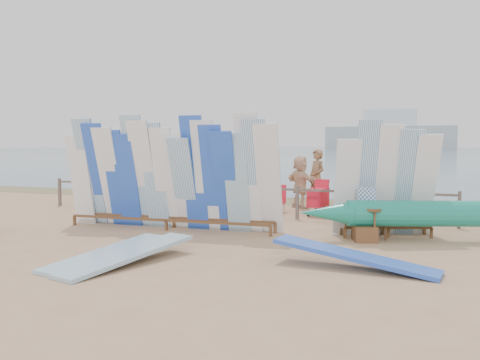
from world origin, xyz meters
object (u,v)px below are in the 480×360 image
at_px(outrigger_canoe, 445,215).
at_px(beachgoer_2, 149,179).
at_px(beach_chair_left, 266,206).
at_px(beachgoer_9, 378,180).
at_px(beachgoer_7, 317,178).
at_px(flat_board_b, 128,264).
at_px(stroller, 318,201).
at_px(vendor_table, 366,222).
at_px(flat_board_d, 354,269).
at_px(beachgoer_6, 344,185).
at_px(beach_chair_right, 277,204).
at_px(beachgoer_extra_1, 106,176).
at_px(beachgoer_4, 245,182).
at_px(beachgoer_8, 362,185).
at_px(beachgoer_5, 300,182).
at_px(side_surfboard_rack, 386,184).
at_px(beachgoer_11, 167,173).
at_px(main_surfboard_rack, 170,178).
at_px(flat_board_a, 108,259).
at_px(beachgoer_3, 220,178).

distance_m(outrigger_canoe, beachgoer_2, 9.80).
bearing_deg(beach_chair_left, beachgoer_2, -167.39).
xyz_separation_m(beachgoer_2, beachgoer_9, (7.29, 1.47, 0.09)).
bearing_deg(beachgoer_7, flat_board_b, -56.99).
bearing_deg(stroller, vendor_table, -53.53).
relative_size(flat_board_d, beachgoer_6, 1.54).
xyz_separation_m(flat_board_d, beachgoer_7, (-2.46, 7.85, 0.92)).
relative_size(vendor_table, flat_board_d, 0.42).
relative_size(beach_chair_right, beachgoer_extra_1, 0.47).
distance_m(beach_chair_left, beachgoer_4, 1.87).
xyz_separation_m(beach_chair_right, beachgoer_8, (2.56, -0.54, 0.68)).
bearing_deg(beachgoer_5, outrigger_canoe, 171.27).
height_order(beachgoer_9, beachgoer_extra_1, beachgoer_9).
distance_m(flat_board_b, beachgoer_5, 8.48).
height_order(beachgoer_extra_1, beachgoer_6, beachgoer_6).
bearing_deg(side_surfboard_rack, beach_chair_left, 124.97).
bearing_deg(beachgoer_11, vendor_table, -101.62).
bearing_deg(flat_board_d, main_surfboard_rack, 70.81).
xyz_separation_m(beachgoer_5, beachgoer_7, (0.40, 0.55, 0.10)).
relative_size(main_surfboard_rack, flat_board_a, 2.02).
relative_size(beachgoer_2, beachgoer_8, 0.90).
distance_m(beachgoer_9, beachgoer_3, 5.53).
bearing_deg(vendor_table, flat_board_d, -61.20).
bearing_deg(beachgoer_6, beachgoer_8, -140.75).
bearing_deg(beachgoer_8, beach_chair_right, 34.57).
relative_size(beachgoer_5, beachgoer_2, 0.99).
relative_size(main_surfboard_rack, beachgoer_3, 3.36).
height_order(flat_board_a, beachgoer_5, beachgoer_5).
bearing_deg(flat_board_a, beachgoer_2, 124.95).
distance_m(side_surfboard_rack, beach_chair_left, 4.38).
relative_size(vendor_table, beachgoer_7, 0.61).
xyz_separation_m(side_surfboard_rack, beach_chair_left, (-3.57, 2.37, -0.92)).
bearing_deg(vendor_table, beach_chair_left, 162.73).
relative_size(flat_board_b, flat_board_d, 1.00).
bearing_deg(main_surfboard_rack, beachgoer_4, 84.19).
xyz_separation_m(side_surfboard_rack, vendor_table, (-0.36, -0.54, -0.78)).
bearing_deg(beach_chair_right, beachgoer_8, -20.18).
xyz_separation_m(side_surfboard_rack, beach_chair_right, (-3.41, 2.87, -0.92)).
relative_size(beachgoer_9, beachgoer_8, 1.00).
height_order(beach_chair_right, beachgoer_extra_1, beachgoer_extra_1).
bearing_deg(beachgoer_4, flat_board_a, 150.26).
bearing_deg(flat_board_b, stroller, 89.72).
height_order(outrigger_canoe, beachgoer_4, beachgoer_4).
bearing_deg(beachgoer_2, beachgoer_8, 61.95).
xyz_separation_m(outrigger_canoe, beachgoer_6, (-2.61, 2.90, 0.32)).
bearing_deg(beachgoer_4, main_surfboard_rack, 145.62).
relative_size(vendor_table, beachgoer_6, 0.65).
distance_m(side_surfboard_rack, flat_board_a, 6.06).
bearing_deg(beachgoer_2, vendor_table, 42.92).
distance_m(stroller, beachgoer_11, 7.82).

